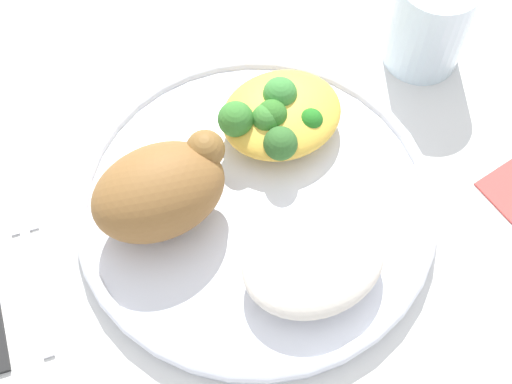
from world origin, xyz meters
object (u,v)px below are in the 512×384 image
plate (256,204)px  mac_cheese_with_broccoli (278,115)px  water_glass (430,22)px  roasted_chicken (161,190)px  fork (31,262)px  rice_pile (314,260)px

plate → mac_cheese_with_broccoli: size_ratio=2.76×
mac_cheese_with_broccoli → water_glass: 0.17m
roasted_chicken → mac_cheese_with_broccoli: size_ratio=1.05×
plate → water_glass: size_ratio=3.19×
mac_cheese_with_broccoli → roasted_chicken: bearing=-164.7°
roasted_chicken → water_glass: (0.28, 0.06, -0.01)m
roasted_chicken → fork: (-0.11, 0.01, -0.05)m
water_glass → roasted_chicken: bearing=-168.3°
plate → fork: plate is taller
plate → rice_pile: size_ratio=2.67×
rice_pile → water_glass: bearing=37.6°
mac_cheese_with_broccoli → fork: mac_cheese_with_broccoli is taller
plate → fork: bearing=168.7°
fork → water_glass: water_glass is taller
rice_pile → mac_cheese_with_broccoli: 0.13m
rice_pile → water_glass: (0.20, 0.15, 0.01)m
roasted_chicken → fork: 0.12m
plate → mac_cheese_with_broccoli: (0.05, 0.05, 0.03)m
water_glass → rice_pile: bearing=-142.4°
roasted_chicken → plate: bearing=-17.3°
mac_cheese_with_broccoli → fork: bearing=-175.8°
mac_cheese_with_broccoli → rice_pile: bearing=-105.3°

